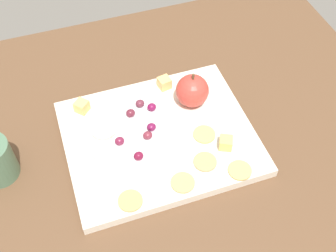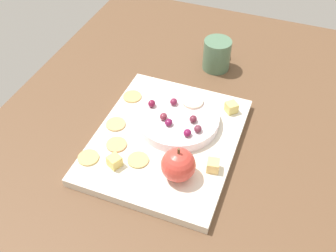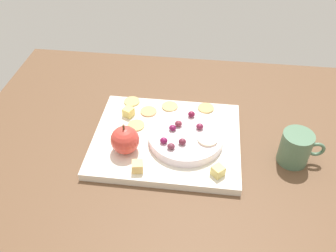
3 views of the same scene
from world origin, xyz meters
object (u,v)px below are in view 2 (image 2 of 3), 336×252
Objects in this scene: cracker_0 at (138,160)px; cup at (217,54)px; apple_slice_0 at (193,101)px; cheese_cube_1 at (231,107)px; cheese_cube_2 at (114,161)px; cracker_4 at (116,124)px; platter at (164,139)px; cracker_2 at (88,158)px; grape_5 at (163,116)px; grape_4 at (152,104)px; grape_3 at (169,123)px; cheese_cube_0 at (213,166)px; cracker_1 at (132,97)px; apple_whole at (178,165)px; grape_6 at (198,129)px; grape_0 at (174,102)px; grape_1 at (193,119)px; grape_2 at (187,133)px; cracker_3 at (116,145)px; serving_dish at (178,119)px.

cracker_0 is 0.42× the size of cup.
cracker_0 is 19.04cm from apple_slice_0.
cheese_cube_1 is 29.30cm from cheese_cube_2.
platter is at bearing -87.00° from cracker_4.
cheese_cube_1 is at bearing -72.22° from apple_slice_0.
grape_5 is at bearing -38.05° from cracker_2.
grape_4 is at bearing -22.55° from cracker_2.
grape_4 is at bearing 54.32° from grape_3.
platter is at bearing 67.73° from cheese_cube_0.
apple_whole is at bearing -135.08° from cracker_1.
cheese_cube_0 and cheese_cube_1 have the same top height.
cheese_cube_0 is at bearing -141.58° from grape_6.
cup is at bearing -18.03° from grape_4.
cheese_cube_1 is at bearing -41.77° from platter.
grape_4 is at bearing 118.40° from grape_0.
cracker_1 and cracker_4 have the same top height.
apple_whole is at bearing -174.04° from grape_1.
cracker_0 is 10.44cm from grape_3.
cheese_cube_0 reaches higher than platter.
cheese_cube_2 is at bearing 125.37° from cracker_0.
platter is at bearing -128.07° from cracker_1.
cracker_4 is at bearing 97.66° from grape_6.
grape_0 is 0.17× the size of cup.
grape_4 reaches higher than cheese_cube_0.
apple_whole is 22.18cm from cheese_cube_1.
grape_1 is at bearing 2.18° from grape_2.
cracker_0 is 38.66cm from cup.
platter is 20.41× the size of grape_3.
cracker_2 is 22.31cm from grape_0.
grape_4 reaches higher than cracker_3.
apple_slice_0 is at bearing -179.78° from cup.
cracker_0 is 19.54cm from cracker_1.
grape_2 reaches higher than cracker_1.
grape_2 reaches higher than apple_slice_0.
platter is at bearing -174.22° from grape_0.
cracker_2 is at bearing 144.60° from apple_slice_0.
cheese_cube_0 is at bearing -177.20° from cheese_cube_1.
cheese_cube_0 is at bearing -132.90° from serving_dish.
platter is at bearing 163.43° from apple_slice_0.
grape_5 is at bearing 55.71° from grape_3.
grape_6 is at bearing -82.34° from cracker_4.
grape_3 is at bearing 175.47° from cup.
cheese_cube_0 is 0.56× the size of cracker_1.
cracker_0 and cracker_1 have the same top height.
cheese_cube_0 is at bearing -165.22° from cup.
cracker_3 is 2.44× the size of grape_2.
apple_slice_0 reaches higher than cheese_cube_2.
cheese_cube_2 is at bearing 163.80° from grape_0.
grape_1 reaches higher than cracker_2.
cracker_0 is 2.44× the size of grape_4.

